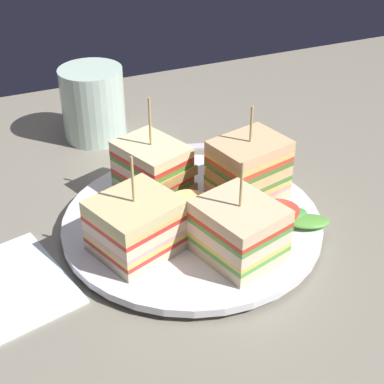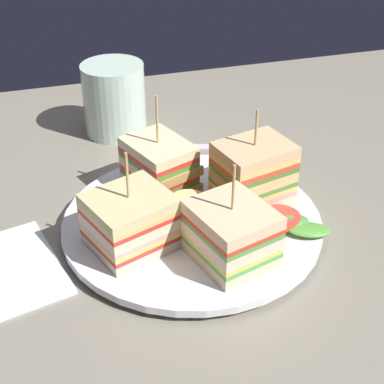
{
  "view_description": "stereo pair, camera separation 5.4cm",
  "coord_description": "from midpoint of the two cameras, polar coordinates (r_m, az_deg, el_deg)",
  "views": [
    {
      "loc": [
        17.87,
        41.35,
        33.93
      ],
      "look_at": [
        0.0,
        0.0,
        4.34
      ],
      "focal_mm": 54.96,
      "sensor_mm": 36.0,
      "label": 1
    },
    {
      "loc": [
        12.81,
        43.19,
        33.93
      ],
      "look_at": [
        0.0,
        0.0,
        4.34
      ],
      "focal_mm": 54.96,
      "sensor_mm": 36.0,
      "label": 2
    }
  ],
  "objects": [
    {
      "name": "ground_plane",
      "position": [
        0.57,
        2.72,
        -4.51
      ],
      "size": [
        116.05,
        77.6,
        1.8
      ],
      "primitive_type": "cube",
      "color": "gray"
    },
    {
      "name": "plate",
      "position": [
        0.56,
        2.76,
        -3.12
      ],
      "size": [
        24.52,
        24.52,
        1.34
      ],
      "color": "white",
      "rests_on": "ground_plane"
    },
    {
      "name": "sandwich_wedge_0",
      "position": [
        0.5,
        6.91,
        -4.14
      ],
      "size": [
        7.57,
        8.25,
        9.28
      ],
      "rotation": [
        0.0,
        0.0,
        5.0
      ],
      "color": "beige",
      "rests_on": "plate"
    },
    {
      "name": "sandwich_wedge_1",
      "position": [
        0.57,
        8.63,
        1.67
      ],
      "size": [
        7.95,
        6.78,
        9.88
      ],
      "rotation": [
        0.0,
        0.0,
        6.52
      ],
      "color": "beige",
      "rests_on": "plate"
    },
    {
      "name": "sandwich_wedge_2",
      "position": [
        0.59,
        -0.61,
        2.56
      ],
      "size": [
        7.27,
        8.27,
        10.03
      ],
      "rotation": [
        0.0,
        0.0,
        8.22
      ],
      "color": "beige",
      "rests_on": "plate"
    },
    {
      "name": "sandwich_wedge_3",
      "position": [
        0.51,
        -2.95,
        -2.95
      ],
      "size": [
        8.6,
        8.19,
        9.33
      ],
      "rotation": [
        0.0,
        0.0,
        9.78
      ],
      "color": "beige",
      "rests_on": "plate"
    },
    {
      "name": "chip_pile",
      "position": [
        0.54,
        3.02,
        -2.25
      ],
      "size": [
        7.36,
        7.71,
        2.44
      ],
      "color": "#EBCC62",
      "rests_on": "plate"
    },
    {
      "name": "salad_garnish",
      "position": [
        0.55,
        11.81,
        -2.99
      ],
      "size": [
        7.61,
        5.77,
        1.3
      ],
      "color": "#569E3C",
      "rests_on": "plate"
    },
    {
      "name": "spoon",
      "position": [
        0.7,
        1.8,
        4.6
      ],
      "size": [
        13.73,
        6.03,
        1.0
      ],
      "rotation": [
        0.0,
        0.0,
        5.97
      ],
      "color": "silver",
      "rests_on": "ground_plane"
    },
    {
      "name": "drinking_glass",
      "position": [
        0.72,
        -5.4,
        8.45
      ],
      "size": [
        7.51,
        7.51,
        8.7
      ],
      "color": "silver",
      "rests_on": "ground_plane"
    }
  ]
}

